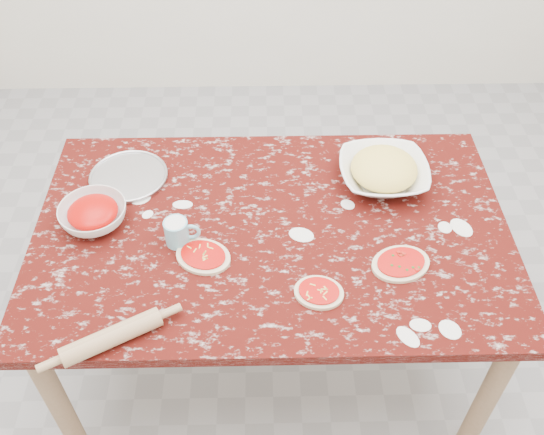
{
  "coord_description": "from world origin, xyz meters",
  "views": [
    {
      "loc": [
        -0.03,
        -1.39,
        2.22
      ],
      "look_at": [
        0.0,
        0.0,
        0.8
      ],
      "focal_mm": 39.65,
      "sensor_mm": 36.0,
      "label": 1
    }
  ],
  "objects_px": {
    "cheese_bowl": "(383,173)",
    "rolling_pin": "(112,337)",
    "worktable": "(272,244)",
    "pizza_tray": "(129,177)",
    "flour_mug": "(178,232)",
    "sauce_bowl": "(94,215)"
  },
  "relations": [
    {
      "from": "sauce_bowl",
      "to": "rolling_pin",
      "type": "bearing_deg",
      "value": -73.76
    },
    {
      "from": "cheese_bowl",
      "to": "rolling_pin",
      "type": "bearing_deg",
      "value": -142.42
    },
    {
      "from": "sauce_bowl",
      "to": "rolling_pin",
      "type": "relative_size",
      "value": 0.79
    },
    {
      "from": "pizza_tray",
      "to": "sauce_bowl",
      "type": "bearing_deg",
      "value": -109.56
    },
    {
      "from": "worktable",
      "to": "pizza_tray",
      "type": "relative_size",
      "value": 5.76
    },
    {
      "from": "pizza_tray",
      "to": "flour_mug",
      "type": "xyz_separation_m",
      "value": [
        0.21,
        -0.32,
        0.04
      ]
    },
    {
      "from": "worktable",
      "to": "rolling_pin",
      "type": "distance_m",
      "value": 0.65
    },
    {
      "from": "worktable",
      "to": "pizza_tray",
      "type": "distance_m",
      "value": 0.59
    },
    {
      "from": "flour_mug",
      "to": "rolling_pin",
      "type": "distance_m",
      "value": 0.41
    },
    {
      "from": "rolling_pin",
      "to": "worktable",
      "type": "bearing_deg",
      "value": 43.75
    },
    {
      "from": "cheese_bowl",
      "to": "pizza_tray",
      "type": "bearing_deg",
      "value": 177.69
    },
    {
      "from": "sauce_bowl",
      "to": "cheese_bowl",
      "type": "relative_size",
      "value": 0.71
    },
    {
      "from": "pizza_tray",
      "to": "cheese_bowl",
      "type": "height_order",
      "value": "cheese_bowl"
    },
    {
      "from": "rolling_pin",
      "to": "pizza_tray",
      "type": "bearing_deg",
      "value": 94.86
    },
    {
      "from": "worktable",
      "to": "flour_mug",
      "type": "height_order",
      "value": "flour_mug"
    },
    {
      "from": "flour_mug",
      "to": "rolling_pin",
      "type": "height_order",
      "value": "flour_mug"
    },
    {
      "from": "flour_mug",
      "to": "rolling_pin",
      "type": "bearing_deg",
      "value": -111.75
    },
    {
      "from": "worktable",
      "to": "rolling_pin",
      "type": "bearing_deg",
      "value": -136.25
    },
    {
      "from": "flour_mug",
      "to": "cheese_bowl",
      "type": "bearing_deg",
      "value": 21.63
    },
    {
      "from": "pizza_tray",
      "to": "cheese_bowl",
      "type": "distance_m",
      "value": 0.93
    },
    {
      "from": "worktable",
      "to": "rolling_pin",
      "type": "height_order",
      "value": "rolling_pin"
    },
    {
      "from": "sauce_bowl",
      "to": "rolling_pin",
      "type": "distance_m",
      "value": 0.5
    }
  ]
}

